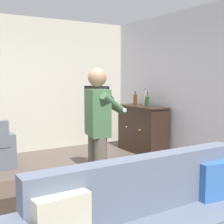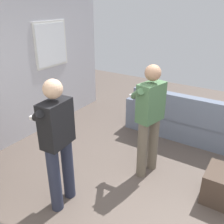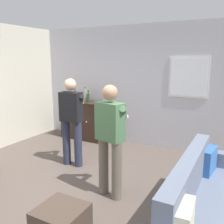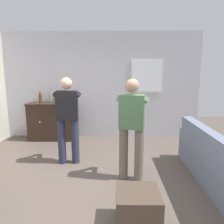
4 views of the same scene
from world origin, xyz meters
TOP-DOWN VIEW (x-y plane):
  - ground at (0.00, 0.00)m, footprint 10.40×10.40m
  - wall_back_with_window at (0.02, 2.66)m, footprint 5.20×0.15m
  - couch at (1.93, -0.03)m, footprint 0.57×2.42m
  - sideboard_cabinet at (-1.31, 2.30)m, footprint 1.20×0.49m
  - bottle_wine_green at (-1.58, 2.31)m, footprint 0.08×0.08m
  - bottle_liquor_amber at (-1.19, 2.34)m, footprint 0.07×0.07m
  - bottle_spirits_clear at (-1.30, 2.36)m, footprint 0.08×0.08m
  - ottoman at (0.61, -0.95)m, footprint 0.51×0.51m
  - person_standing_left at (-0.56, 0.82)m, footprint 0.56×0.49m
  - person_standing_right at (0.62, 0.19)m, footprint 0.54×0.51m

SIDE VIEW (x-z plane):
  - ground at x=0.00m, z-range 0.00..0.00m
  - ottoman at x=0.61m, z-range 0.00..0.42m
  - couch at x=1.93m, z-range -0.11..0.80m
  - sideboard_cabinet at x=-1.31m, z-range 0.00..0.98m
  - person_standing_left at x=-0.56m, z-range 0.10..1.78m
  - person_standing_right at x=0.62m, z-range 0.10..1.78m
  - bottle_liquor_amber at x=-1.19m, z-range 0.94..1.23m
  - bottle_wine_green at x=-1.58m, z-range 0.95..1.24m
  - bottle_spirits_clear at x=-1.30m, z-range 0.94..1.29m
  - wall_back_with_window at x=0.02m, z-range 0.00..2.80m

